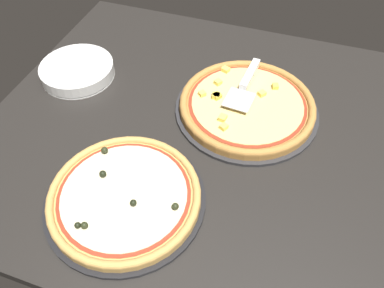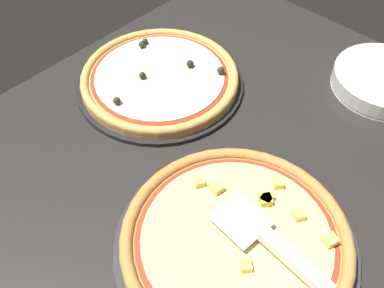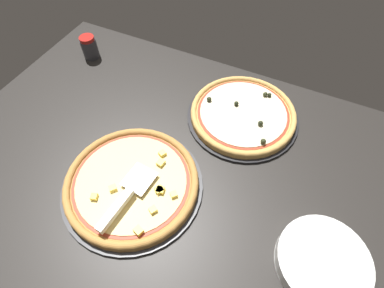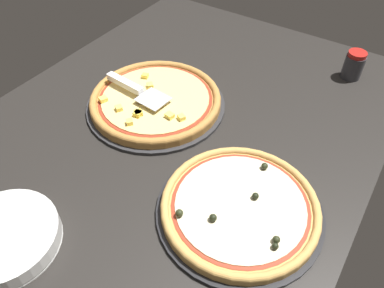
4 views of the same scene
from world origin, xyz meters
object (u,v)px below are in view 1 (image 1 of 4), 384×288
(pizza_back, at_px, (124,195))
(serving_spatula, at_px, (249,79))
(plate_stack, at_px, (77,71))
(pizza_front, at_px, (247,104))

(pizza_back, distance_m, serving_spatula, 0.51)
(serving_spatula, relative_size, plate_stack, 0.97)
(pizza_back, relative_size, plate_stack, 1.57)
(pizza_back, xyz_separation_m, plate_stack, (0.35, -0.38, -0.00))
(pizza_front, distance_m, plate_stack, 0.55)
(pizza_front, bearing_deg, plate_stack, 1.60)
(pizza_front, xyz_separation_m, plate_stack, (0.55, 0.02, -0.00))
(serving_spatula, height_order, plate_stack, serving_spatula)
(serving_spatula, bearing_deg, pizza_back, 68.34)
(pizza_back, height_order, serving_spatula, serving_spatula)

